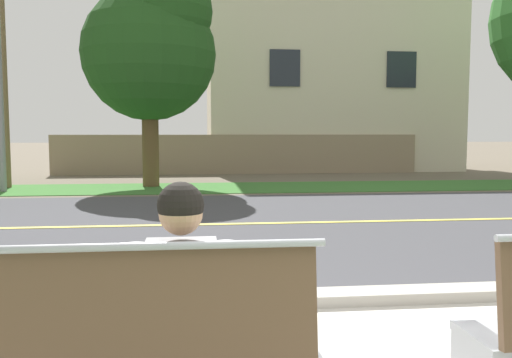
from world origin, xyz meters
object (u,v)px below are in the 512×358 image
(streetlamp, at_px, (0,31))
(shade_tree_left, at_px, (153,44))
(bench_left, at_px, (130,354))
(seated_person_grey, at_px, (182,295))

(streetlamp, height_order, shade_tree_left, streetlamp)
(bench_left, height_order, streetlamp, streetlamp)
(seated_person_grey, bearing_deg, shade_tree_left, 94.82)
(seated_person_grey, height_order, streetlamp, streetlamp)
(bench_left, xyz_separation_m, seated_person_grey, (0.24, 0.17, 0.22))
(bench_left, distance_m, streetlamp, 12.99)
(bench_left, distance_m, shade_tree_left, 12.88)
(bench_left, height_order, seated_person_grey, seated_person_grey)
(bench_left, relative_size, seated_person_grey, 1.42)
(streetlamp, relative_size, shade_tree_left, 1.17)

